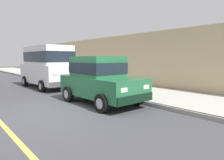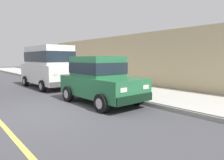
% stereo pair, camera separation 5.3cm
% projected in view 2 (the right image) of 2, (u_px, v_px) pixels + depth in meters
% --- Properties ---
extents(ground_plane, '(80.00, 80.00, 0.00)m').
position_uv_depth(ground_plane, '(52.00, 112.00, 6.79)').
color(ground_plane, '#424247').
extents(curb, '(0.16, 64.00, 0.14)m').
position_uv_depth(curb, '(122.00, 98.00, 8.83)').
color(curb, gray).
rests_on(curb, ground).
extents(sidewalk, '(3.60, 64.00, 0.14)m').
position_uv_depth(sidewalk, '(148.00, 93.00, 9.98)').
color(sidewalk, '#B7B5AD').
rests_on(sidewalk, ground).
extents(car_green_hatchback, '(1.98, 3.81, 1.88)m').
position_uv_depth(car_green_hatchback, '(100.00, 79.00, 8.08)').
color(car_green_hatchback, '#23663D').
rests_on(car_green_hatchback, ground).
extents(car_white_van, '(2.16, 4.91, 2.52)m').
position_uv_depth(car_white_van, '(48.00, 65.00, 12.35)').
color(car_white_van, white).
rests_on(car_white_van, ground).
extents(dog_brown, '(0.67, 0.46, 0.49)m').
position_uv_depth(dog_brown, '(125.00, 85.00, 10.18)').
color(dog_brown, brown).
rests_on(dog_brown, sidewalk).
extents(building_facade, '(0.50, 20.00, 3.37)m').
position_uv_depth(building_facade, '(123.00, 60.00, 14.30)').
color(building_facade, tan).
rests_on(building_facade, ground).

